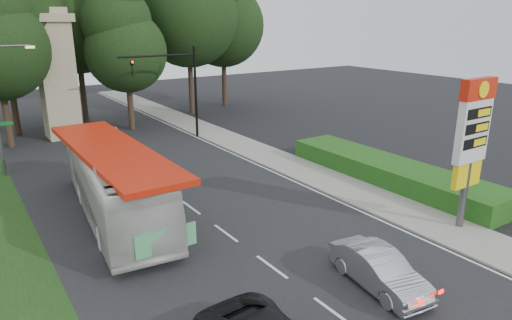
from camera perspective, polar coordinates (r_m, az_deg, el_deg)
road_surface at (r=24.39m, az=-9.17°, el=-5.15°), size 14.00×80.00×0.02m
sidewalk_right at (r=28.70m, az=6.35°, el=-1.46°), size 3.00×80.00×0.12m
hedge at (r=27.94m, az=16.42°, el=-1.44°), size 3.00×14.00×1.20m
gas_station_pylon at (r=21.81m, az=25.44°, el=2.94°), size 2.10×0.45×6.85m
traffic_signal_mast at (r=36.15m, az=-9.51°, el=9.80°), size 6.10×0.35×7.20m
monument at (r=39.50m, az=-23.65°, el=9.86°), size 3.00×3.00×10.05m
tree_east_near at (r=48.09m, az=-16.30°, el=17.15°), size 8.12×8.12×15.95m
tree_far_east at (r=50.40m, az=-4.19°, el=18.49°), size 8.68×8.68×17.05m
tree_monument_right at (r=40.20m, az=-16.09°, el=14.88°), size 6.72×6.72×13.20m
transit_bus at (r=22.83m, az=-17.24°, el=-2.72°), size 4.20×12.57×3.43m
sedan_silver at (r=17.21m, az=15.12°, el=-13.08°), size 2.02×4.35×1.38m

